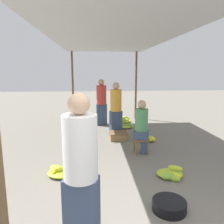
{
  "coord_description": "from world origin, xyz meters",
  "views": [
    {
      "loc": [
        -0.43,
        -1.52,
        1.91
      ],
      "look_at": [
        0.0,
        3.69,
        0.94
      ],
      "focal_mm": 35.0,
      "sensor_mm": 36.0,
      "label": 1
    }
  ],
  "objects_px": {
    "banana_pile_right_2": "(146,138)",
    "banana_pile_right_3": "(171,174)",
    "banana_pile_left_1": "(75,149)",
    "stool": "(141,141)",
    "banana_pile_left_2": "(85,131)",
    "banana_pile_left_0": "(63,171)",
    "banana_pile_right_0": "(125,125)",
    "shopper_walking_mid": "(116,108)",
    "crate_near": "(118,136)",
    "basin_black": "(169,206)",
    "shopper_walking_far": "(101,102)",
    "vendor_foreground": "(81,170)",
    "banana_pile_right_1": "(125,120)",
    "banana_pile_left_3": "(84,124)",
    "vendor_seated": "(142,126)"
  },
  "relations": [
    {
      "from": "vendor_foreground",
      "to": "banana_pile_left_0",
      "type": "relative_size",
      "value": 2.68
    },
    {
      "from": "banana_pile_right_1",
      "to": "crate_near",
      "type": "xyz_separation_m",
      "value": [
        -0.48,
        -2.08,
        0.01
      ]
    },
    {
      "from": "vendor_seated",
      "to": "basin_black",
      "type": "relative_size",
      "value": 2.68
    },
    {
      "from": "shopper_walking_far",
      "to": "banana_pile_right_3",
      "type": "bearing_deg",
      "value": -74.73
    },
    {
      "from": "banana_pile_left_2",
      "to": "banana_pile_right_0",
      "type": "distance_m",
      "value": 1.49
    },
    {
      "from": "basin_black",
      "to": "banana_pile_left_1",
      "type": "xyz_separation_m",
      "value": [
        -1.51,
        2.42,
        -0.0
      ]
    },
    {
      "from": "banana_pile_right_2",
      "to": "shopper_walking_mid",
      "type": "distance_m",
      "value": 1.26
    },
    {
      "from": "banana_pile_left_2",
      "to": "banana_pile_left_0",
      "type": "bearing_deg",
      "value": -96.27
    },
    {
      "from": "vendor_foreground",
      "to": "vendor_seated",
      "type": "height_order",
      "value": "vendor_foreground"
    },
    {
      "from": "banana_pile_left_2",
      "to": "banana_pile_right_2",
      "type": "height_order",
      "value": "banana_pile_left_2"
    },
    {
      "from": "vendor_foreground",
      "to": "banana_pile_left_3",
      "type": "bearing_deg",
      "value": 92.25
    },
    {
      "from": "basin_black",
      "to": "shopper_walking_far",
      "type": "distance_m",
      "value": 5.15
    },
    {
      "from": "banana_pile_right_0",
      "to": "banana_pile_right_3",
      "type": "bearing_deg",
      "value": -84.59
    },
    {
      "from": "banana_pile_left_3",
      "to": "crate_near",
      "type": "relative_size",
      "value": 1.03
    },
    {
      "from": "banana_pile_right_1",
      "to": "vendor_seated",
      "type": "bearing_deg",
      "value": -90.91
    },
    {
      "from": "basin_black",
      "to": "banana_pile_left_1",
      "type": "height_order",
      "value": "banana_pile_left_1"
    },
    {
      "from": "banana_pile_right_1",
      "to": "banana_pile_right_3",
      "type": "bearing_deg",
      "value": -87.11
    },
    {
      "from": "stool",
      "to": "crate_near",
      "type": "bearing_deg",
      "value": 110.43
    },
    {
      "from": "vendor_foreground",
      "to": "shopper_walking_mid",
      "type": "distance_m",
      "value": 4.34
    },
    {
      "from": "banana_pile_left_3",
      "to": "shopper_walking_far",
      "type": "height_order",
      "value": "shopper_walking_far"
    },
    {
      "from": "banana_pile_right_2",
      "to": "banana_pile_left_0",
      "type": "bearing_deg",
      "value": -136.91
    },
    {
      "from": "stool",
      "to": "basin_black",
      "type": "distance_m",
      "value": 2.21
    },
    {
      "from": "banana_pile_left_1",
      "to": "banana_pile_left_2",
      "type": "relative_size",
      "value": 1.04
    },
    {
      "from": "banana_pile_left_1",
      "to": "banana_pile_right_3",
      "type": "relative_size",
      "value": 0.95
    },
    {
      "from": "banana_pile_right_2",
      "to": "banana_pile_right_1",
      "type": "bearing_deg",
      "value": 97.07
    },
    {
      "from": "banana_pile_right_0",
      "to": "shopper_walking_far",
      "type": "distance_m",
      "value": 1.19
    },
    {
      "from": "crate_near",
      "to": "shopper_walking_mid",
      "type": "bearing_deg",
      "value": 93.54
    },
    {
      "from": "banana_pile_left_1",
      "to": "shopper_walking_far",
      "type": "height_order",
      "value": "shopper_walking_far"
    },
    {
      "from": "basin_black",
      "to": "banana_pile_left_1",
      "type": "distance_m",
      "value": 2.85
    },
    {
      "from": "banana_pile_left_3",
      "to": "crate_near",
      "type": "bearing_deg",
      "value": -53.72
    },
    {
      "from": "banana_pile_left_2",
      "to": "banana_pile_right_0",
      "type": "height_order",
      "value": "banana_pile_right_0"
    },
    {
      "from": "stool",
      "to": "banana_pile_right_3",
      "type": "xyz_separation_m",
      "value": [
        0.29,
        -1.26,
        -0.23
      ]
    },
    {
      "from": "banana_pile_left_1",
      "to": "stool",
      "type": "bearing_deg",
      "value": -7.9
    },
    {
      "from": "stool",
      "to": "shopper_walking_mid",
      "type": "xyz_separation_m",
      "value": [
        -0.44,
        1.57,
        0.53
      ]
    },
    {
      "from": "shopper_walking_far",
      "to": "basin_black",
      "type": "bearing_deg",
      "value": -81.46
    },
    {
      "from": "banana_pile_left_3",
      "to": "banana_pile_right_2",
      "type": "distance_m",
      "value": 2.39
    },
    {
      "from": "basin_black",
      "to": "banana_pile_right_3",
      "type": "distance_m",
      "value": 1.01
    },
    {
      "from": "banana_pile_right_0",
      "to": "banana_pile_right_2",
      "type": "bearing_deg",
      "value": -74.53
    },
    {
      "from": "banana_pile_right_3",
      "to": "banana_pile_left_2",
      "type": "bearing_deg",
      "value": 119.47
    },
    {
      "from": "banana_pile_right_2",
      "to": "banana_pile_right_3",
      "type": "bearing_deg",
      "value": -91.44
    },
    {
      "from": "banana_pile_left_3",
      "to": "crate_near",
      "type": "xyz_separation_m",
      "value": [
        1.04,
        -1.41,
        -0.0
      ]
    },
    {
      "from": "banana_pile_left_0",
      "to": "shopper_walking_mid",
      "type": "relative_size",
      "value": 0.4
    },
    {
      "from": "banana_pile_left_1",
      "to": "shopper_walking_far",
      "type": "bearing_deg",
      "value": 73.99
    },
    {
      "from": "banana_pile_right_0",
      "to": "shopper_walking_far",
      "type": "relative_size",
      "value": 0.37
    },
    {
      "from": "vendor_seated",
      "to": "banana_pile_left_1",
      "type": "height_order",
      "value": "vendor_seated"
    },
    {
      "from": "banana_pile_left_0",
      "to": "banana_pile_right_0",
      "type": "relative_size",
      "value": 1.04
    },
    {
      "from": "banana_pile_left_2",
      "to": "shopper_walking_mid",
      "type": "relative_size",
      "value": 0.3
    },
    {
      "from": "stool",
      "to": "shopper_walking_far",
      "type": "xyz_separation_m",
      "value": [
        -0.83,
        2.84,
        0.56
      ]
    },
    {
      "from": "vendor_seated",
      "to": "crate_near",
      "type": "height_order",
      "value": "vendor_seated"
    },
    {
      "from": "shopper_walking_far",
      "to": "crate_near",
      "type": "bearing_deg",
      "value": -76.49
    }
  ]
}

